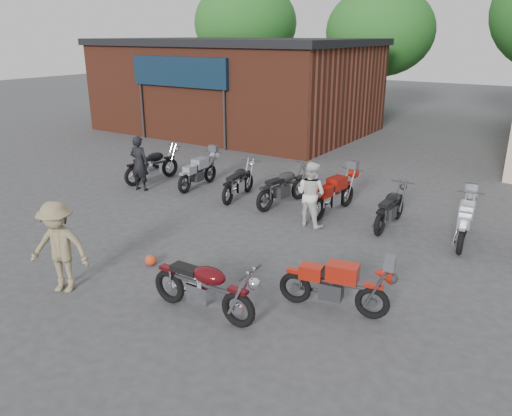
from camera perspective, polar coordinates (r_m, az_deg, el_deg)
The scene contains 17 objects.
ground at distance 9.27m, azimuth -7.22°, elevation -9.84°, with size 90.00×90.00×0.00m, color #37373A.
brick_building at distance 24.81m, azimuth -2.19°, elevation 13.55°, with size 12.00×8.00×4.00m, color #602A1B.
tree_0 at distance 34.10m, azimuth -1.20°, elevation 18.67°, with size 6.56×6.56×8.20m, color #16531D, non-canonical shape.
tree_1 at distance 29.93m, azimuth 13.83°, elevation 17.29°, with size 5.92×5.92×7.40m, color #16531D, non-canonical shape.
vintage_motorcycle at distance 8.38m, azimuth -5.97°, elevation -8.64°, with size 2.00×0.66×1.16m, color #48090D, non-canonical shape.
sportbike at distance 8.57m, azimuth 9.08°, elevation -8.42°, with size 1.85×0.61×1.07m, color #AD1C0E, non-canonical shape.
helmet at distance 10.47m, azimuth -11.93°, elevation -5.85°, with size 0.24×0.24×0.22m, color red.
person_dark at distance 15.33m, azimuth -13.18°, elevation 4.99°, with size 0.60×0.40×1.66m, color black.
person_light at distance 12.18m, azimuth 6.28°, elevation 1.59°, with size 0.78×0.61×1.61m, color silver.
person_tan at distance 9.66m, azimuth -21.60°, elevation -4.20°, with size 1.11×0.64×1.72m, color #847551.
row_bike_0 at distance 16.28m, azimuth -11.74°, elevation 5.01°, with size 1.99×0.66×1.16m, color black, non-canonical shape.
row_bike_1 at distance 15.37m, azimuth -6.62°, elevation 4.29°, with size 1.85×0.61×1.07m, color #9399A1, non-canonical shape.
row_bike_2 at distance 14.27m, azimuth -1.99°, elevation 3.20°, with size 1.82×0.60×1.06m, color black, non-canonical shape.
row_bike_3 at distance 13.66m, azimuth 3.18°, elevation 2.66°, with size 2.01×0.66×1.16m, color #232325, non-canonical shape.
row_bike_4 at distance 13.17m, azimuth 8.92°, elevation 1.79°, with size 1.98×0.65×1.15m, color #A4170D, non-canonical shape.
row_bike_5 at distance 12.53m, azimuth 15.13°, elevation 0.21°, with size 1.83×0.61×1.06m, color black, non-canonical shape.
row_bike_6 at distance 12.10m, azimuth 22.79°, elevation -1.30°, with size 1.87×0.62×1.08m, color gray, non-canonical shape.
Camera 1 is at (5.39, -6.05, 4.49)m, focal length 35.00 mm.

